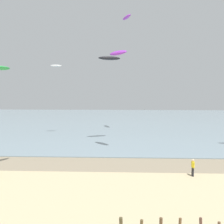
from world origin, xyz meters
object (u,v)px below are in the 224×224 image
kite_aloft_2 (0,68)px  kite_aloft_4 (127,17)px  kite_aloft_5 (118,53)px  kite_aloft_1 (56,66)px  kite_aloft_7 (109,58)px  person_nearest_camera (193,167)px

kite_aloft_2 → kite_aloft_4: bearing=-178.3°
kite_aloft_5 → kite_aloft_4: bearing=-48.0°
kite_aloft_1 → kite_aloft_7: (9.78, -5.51, 0.67)m
kite_aloft_4 → kite_aloft_7: size_ratio=0.96×
person_nearest_camera → kite_aloft_7: (-9.00, 15.97, 12.31)m
person_nearest_camera → kite_aloft_2: bearing=176.8°
person_nearest_camera → kite_aloft_7: bearing=119.4°
person_nearest_camera → kite_aloft_5: 17.39m
person_nearest_camera → kite_aloft_7: 22.08m
kite_aloft_1 → kite_aloft_7: size_ratio=0.58×
person_nearest_camera → kite_aloft_2: 21.72m
person_nearest_camera → kite_aloft_1: 30.82m
kite_aloft_7 → kite_aloft_1: bearing=-49.2°
kite_aloft_4 → kite_aloft_5: (-1.31, -15.07, -8.47)m
kite_aloft_4 → kite_aloft_5: bearing=156.4°
kite_aloft_1 → kite_aloft_4: 15.86m
person_nearest_camera → kite_aloft_1: (-18.79, 21.48, 11.64)m
kite_aloft_2 → kite_aloft_4: kite_aloft_4 is taller
kite_aloft_4 → person_nearest_camera: bearing=175.5°
kite_aloft_1 → kite_aloft_4: (12.55, 3.30, 9.13)m
kite_aloft_1 → kite_aloft_7: bearing=-38.0°
person_nearest_camera → kite_aloft_7: kite_aloft_7 is taller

